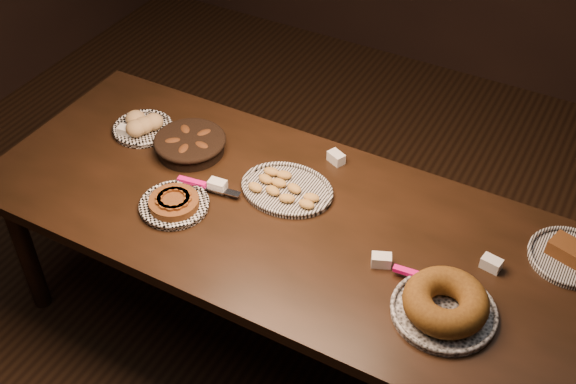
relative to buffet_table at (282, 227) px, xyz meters
The scene contains 9 objects.
ground 0.68m from the buffet_table, ahead, with size 5.00×5.00×0.00m, color black.
buffet_table is the anchor object (origin of this frame).
apple_tart_plate 0.42m from the buffet_table, 155.92° to the right, with size 0.33×0.31×0.05m.
madeleine_platter 0.15m from the buffet_table, 111.42° to the left, with size 0.37×0.30×0.04m.
bundt_cake_plate 0.74m from the buffet_table, 13.15° to the right, with size 0.40×0.37×0.11m.
croissant_basket 0.55m from the buffet_table, 164.29° to the left, with size 0.36×0.36×0.08m.
bread_roll_plate 0.81m from the buffet_table, 168.30° to the left, with size 0.26×0.26×0.08m.
loaf_plate 1.06m from the buffet_table, 15.66° to the left, with size 0.30×0.30×0.07m.
tent_cards 0.15m from the buffet_table, 74.21° to the left, with size 1.69×0.51×0.04m.
Camera 1 is at (0.99, -1.74, 2.64)m, focal length 45.00 mm.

